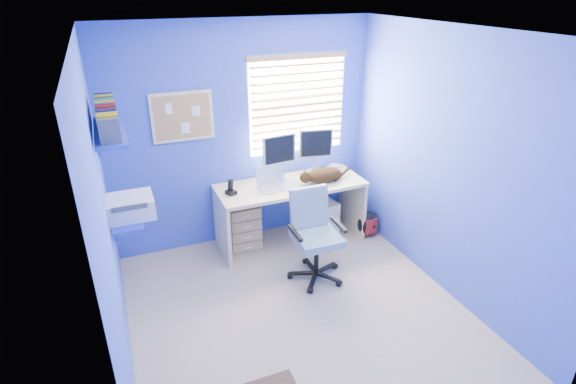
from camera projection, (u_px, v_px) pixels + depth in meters
name	position (u px, v px, depth m)	size (l,w,h in m)	color
floor	(300.00, 314.00, 4.20)	(3.00, 3.20, 0.00)	tan
ceiling	(303.00, 32.00, 3.14)	(3.00, 3.20, 0.00)	white
wall_back	(243.00, 136.00, 5.01)	(3.00, 0.01, 2.50)	#3C4DB9
wall_front	(426.00, 314.00, 2.33)	(3.00, 0.01, 2.50)	#3C4DB9
wall_left	(106.00, 228.00, 3.15)	(0.01, 3.20, 2.50)	#3C4DB9
wall_right	(448.00, 167.00, 4.19)	(0.01, 3.20, 2.50)	#3C4DB9
desk	(291.00, 213.00, 5.24)	(1.68, 0.65, 0.74)	beige
laptop	(274.00, 179.00, 4.93)	(0.33, 0.26, 0.22)	silver
monitor_left	(279.00, 157.00, 5.09)	(0.40, 0.12, 0.54)	silver
monitor_right	(315.00, 151.00, 5.29)	(0.40, 0.12, 0.54)	silver
phone	(231.00, 187.00, 4.80)	(0.09, 0.11, 0.17)	black
mug	(322.00, 171.00, 5.31)	(0.10, 0.09, 0.10)	#3A806E
cd_spindle	(335.00, 167.00, 5.44)	(0.13, 0.13, 0.07)	silver
cat	(324.00, 175.00, 5.11)	(0.45, 0.23, 0.16)	black
tower_pc	(322.00, 216.00, 5.48)	(0.19, 0.44, 0.45)	beige
drawer_boxes	(244.00, 226.00, 5.15)	(0.35, 0.28, 0.54)	tan
yellow_book	(319.00, 233.00, 5.31)	(0.03, 0.17, 0.24)	yellow
backpack	(368.00, 224.00, 5.44)	(0.27, 0.20, 0.32)	black
office_chair	(315.00, 246.00, 4.61)	(0.56, 0.56, 0.94)	black
window_blinds	(298.00, 105.00, 5.08)	(1.15, 0.05, 1.10)	white
corkboard	(182.00, 117.00, 4.64)	(0.64, 0.02, 0.52)	beige
wall_shelves	(118.00, 164.00, 3.75)	(0.42, 0.90, 1.05)	#253AC7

